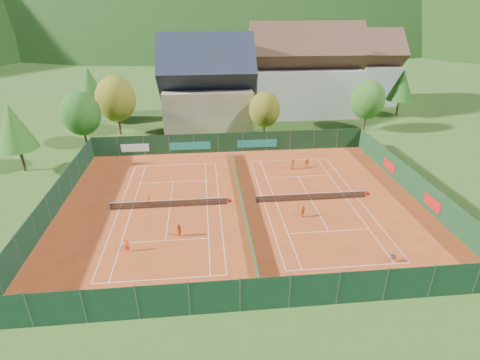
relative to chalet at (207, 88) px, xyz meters
name	(u,v)px	position (x,y,z in m)	size (l,w,h in m)	color
ground	(242,204)	(3.00, -30.00, -6.64)	(600.00, 600.00, 0.00)	#2F5219
clay_pad	(242,204)	(3.00, -30.00, -6.62)	(40.00, 32.00, 0.01)	#AC4019
court_markings_left	(170,207)	(-5.00, -30.00, -6.61)	(11.03, 23.83, 0.00)	white
court_markings_right	(311,200)	(11.00, -30.00, -6.61)	(11.03, 23.83, 0.00)	white
tennis_net_left	(171,203)	(-4.85, -30.00, -6.12)	(13.30, 0.10, 1.02)	#59595B
tennis_net_right	(313,196)	(11.15, -30.00, -6.12)	(13.30, 0.10, 1.02)	#59595B
court_divider	(242,200)	(3.00, -30.00, -6.12)	(0.03, 28.80, 1.00)	#163C22
fence_north	(228,143)	(2.54, -14.01, -5.16)	(40.00, 0.10, 3.00)	#12341B
fence_south	(265,294)	(3.00, -46.00, -5.12)	(40.00, 0.04, 3.00)	#13351F
fence_west	(54,201)	(-17.00, -30.00, -5.12)	(0.04, 32.00, 3.00)	#143722
fence_east	(413,184)	(23.00, -29.95, -5.14)	(0.09, 32.00, 3.00)	#123318
chalet	(207,88)	(0.00, 0.00, 0.00)	(16.20, 12.00, 16.00)	#C1AF88
hotel_block_a	(304,76)	(19.00, 6.00, 0.76)	(21.60, 11.00, 17.25)	silver
hotel_block_b	(358,71)	(33.00, 14.00, -0.01)	(17.28, 10.00, 15.50)	silver
tree_west_front	(81,114)	(-19.00, -10.00, -1.23)	(5.72, 5.72, 8.69)	#432E18
tree_west_mid	(116,99)	(-15.00, -4.00, -0.56)	(6.44, 6.44, 9.78)	#472919
tree_west_back	(90,85)	(-21.00, 4.00, 0.11)	(5.60, 5.60, 10.00)	#4D331B
tree_center	(265,110)	(9.00, -8.00, -1.91)	(5.01, 5.01, 7.60)	#402D17
tree_east_front	(368,100)	(27.00, -6.00, -1.23)	(5.72, 5.72, 8.69)	#473019
tree_east_mid	(402,85)	(37.00, 2.00, -0.56)	(5.04, 5.04, 9.00)	#4D371B
tree_west_side	(14,127)	(-25.00, -18.00, -0.56)	(5.04, 5.04, 9.00)	#432F18
tree_east_back	(347,74)	(29.00, 10.00, 0.12)	(7.15, 7.15, 10.86)	#4E2D1B
mountain_backdrop	(247,92)	(31.54, 203.48, -46.26)	(820.00, 530.00, 242.00)	black
ball_hopper	(393,257)	(15.01, -41.62, -6.07)	(0.34, 0.34, 0.80)	slate
loose_ball_0	(163,257)	(-4.97, -38.98, -6.59)	(0.07, 0.07, 0.07)	#CCD833
loose_ball_1	(295,249)	(6.97, -38.93, -6.59)	(0.07, 0.07, 0.07)	#CCD833
loose_ball_2	(262,180)	(6.18, -24.26, -6.59)	(0.07, 0.07, 0.07)	#CCD833
loose_ball_3	(212,178)	(-0.09, -23.01, -6.59)	(0.07, 0.07, 0.07)	#CCD833
loose_ball_4	(329,220)	(11.63, -34.35, -6.59)	(0.07, 0.07, 0.07)	#CCD833
player_left_near	(127,245)	(-8.25, -37.76, -5.96)	(0.48, 0.32, 1.33)	#ED4D15
player_left_mid	(179,231)	(-3.69, -35.87, -5.93)	(0.68, 0.53, 1.40)	#E54B14
player_left_far	(149,200)	(-7.31, -29.36, -5.94)	(0.89, 0.51, 1.38)	orange
player_right_near	(303,211)	(9.09, -33.48, -5.93)	(0.81, 0.34, 1.38)	#E24F14
player_right_far_a	(293,164)	(10.80, -21.24, -5.89)	(0.72, 0.47, 1.47)	#CD4812
player_right_far_b	(307,163)	(12.90, -20.65, -6.02)	(1.11, 0.35, 1.20)	#E25414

